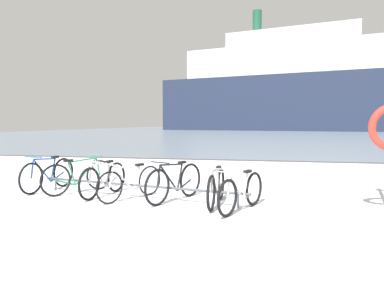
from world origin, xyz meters
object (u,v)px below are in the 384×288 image
(bicycle_3, at_px, (131,183))
(bicycle_6, at_px, (242,192))
(bicycle_5, at_px, (216,187))
(bicycle_0, at_px, (48,174))
(bicycle_1, at_px, (79,176))
(bicycle_2, at_px, (104,179))
(ferry_ship, at_px, (295,89))
(bicycle_4, at_px, (175,182))

(bicycle_3, relative_size, bicycle_6, 1.01)
(bicycle_5, height_order, bicycle_6, bicycle_5)
(bicycle_6, bearing_deg, bicycle_0, 167.06)
(bicycle_1, bearing_deg, bicycle_3, -16.80)
(bicycle_1, height_order, bicycle_6, bicycle_1)
(bicycle_2, xyz_separation_m, bicycle_5, (2.50, -0.34, -0.01))
(bicycle_1, bearing_deg, bicycle_0, 172.30)
(bicycle_0, height_order, bicycle_6, bicycle_0)
(bicycle_2, height_order, ferry_ship, ferry_ship)
(bicycle_6, bearing_deg, ferry_ship, 84.35)
(bicycle_4, height_order, ferry_ship, ferry_ship)
(bicycle_3, distance_m, bicycle_6, 2.36)
(bicycle_2, relative_size, bicycle_6, 1.07)
(bicycle_5, height_order, ferry_ship, ferry_ship)
(bicycle_6, bearing_deg, bicycle_5, 143.32)
(bicycle_0, relative_size, bicycle_3, 1.13)
(bicycle_1, xyz_separation_m, bicycle_5, (3.21, -0.56, -0.03))
(bicycle_2, bearing_deg, bicycle_5, -7.68)
(bicycle_1, height_order, bicycle_2, bicycle_1)
(bicycle_1, xyz_separation_m, bicycle_2, (0.71, -0.22, -0.01))
(bicycle_3, distance_m, bicycle_5, 1.81)
(bicycle_2, relative_size, bicycle_4, 0.99)
(bicycle_0, xyz_separation_m, bicycle_3, (2.25, -0.54, -0.03))
(bicycle_0, height_order, bicycle_2, bicycle_0)
(bicycle_4, distance_m, bicycle_5, 0.89)
(bicycle_0, distance_m, bicycle_4, 3.22)
(bicycle_2, bearing_deg, bicycle_4, -5.55)
(bicycle_0, distance_m, bicycle_6, 4.68)
(bicycle_6, distance_m, ferry_ship, 67.63)
(ferry_ship, bearing_deg, bicycle_3, -97.66)
(bicycle_1, relative_size, ferry_ship, 0.03)
(bicycle_0, distance_m, ferry_ship, 67.20)
(bicycle_2, bearing_deg, bicycle_6, -13.35)
(bicycle_0, distance_m, bicycle_3, 2.32)
(bicycle_2, distance_m, bicycle_5, 2.53)
(bicycle_0, bearing_deg, bicycle_2, -12.15)
(bicycle_1, bearing_deg, bicycle_5, -9.85)
(bicycle_0, bearing_deg, bicycle_3, -13.45)
(bicycle_0, height_order, bicycle_4, bicycle_4)
(bicycle_2, bearing_deg, bicycle_1, 162.69)
(bicycle_1, distance_m, bicycle_2, 0.74)
(bicycle_5, distance_m, ferry_ship, 67.31)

